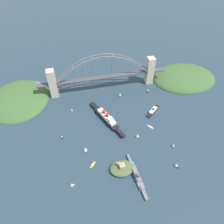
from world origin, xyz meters
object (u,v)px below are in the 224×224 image
object	(u,v)px
small_boat_5	(93,165)
small_boat_10	(176,165)
harbor_arch_bridge	(103,76)
seaplane_taxiing_near_bridge	(114,75)
small_boat_8	(62,137)
small_boat_1	(120,94)
small_boat_7	(72,185)
small_boat_4	(72,110)
ocean_liner	(106,118)
small_boat_6	(148,91)
fort_island_mid_harbor	(122,168)
small_boat_0	(137,135)
small_boat_9	(85,149)
small_boat_2	(150,127)
harbor_ferry_steamer	(153,111)
naval_cruiser	(137,176)
small_boat_3	(173,145)
channel_marker_buoy	(109,94)

from	to	relation	value
small_boat_5	small_boat_10	world-z (taller)	small_boat_10
harbor_arch_bridge	seaplane_taxiing_near_bridge	distance (m)	59.15
small_boat_5	small_boat_8	bearing A→B (deg)	-56.82
small_boat_1	small_boat_5	xyz separation A→B (m)	(77.10, 141.86, -3.24)
small_boat_1	small_boat_7	size ratio (longest dim) A/B	1.16
harbor_arch_bridge	small_boat_4	size ratio (longest dim) A/B	36.20
ocean_liner	small_boat_6	xyz separation A→B (m)	(-98.34, -58.88, -4.42)
fort_island_mid_harbor	small_boat_1	size ratio (longest dim) A/B	4.01
small_boat_4	small_boat_0	bearing A→B (deg)	139.33
small_boat_9	small_boat_0	bearing A→B (deg)	-174.22
small_boat_10	small_boat_1	bearing A→B (deg)	-76.87
small_boat_2	small_boat_9	xyz separation A→B (m)	(113.01, 23.64, 3.63)
harbor_ferry_steamer	small_boat_9	distance (m)	143.20
naval_cruiser	small_boat_4	xyz separation A→B (m)	(75.03, -151.56, 0.30)
naval_cruiser	small_boat_2	distance (m)	96.60
small_boat_6	naval_cruiser	bearing A→B (deg)	65.42
harbor_arch_bridge	small_boat_5	distance (m)	181.35
small_boat_2	small_boat_4	distance (m)	142.66
seaplane_taxiing_near_bridge	small_boat_0	world-z (taller)	small_boat_0
small_boat_0	small_boat_6	size ratio (longest dim) A/B	0.76
ocean_liner	small_boat_7	bearing A→B (deg)	57.20
small_boat_3	small_boat_5	xyz separation A→B (m)	(127.42, 4.88, -2.96)
harbor_arch_bridge	naval_cruiser	distance (m)	205.72
small_boat_6	small_boat_10	xyz separation A→B (m)	(19.45, 171.19, 3.10)
fort_island_mid_harbor	small_boat_0	world-z (taller)	fort_island_mid_harbor
small_boat_9	channel_marker_buoy	size ratio (longest dim) A/B	3.60
seaplane_taxiing_near_bridge	harbor_arch_bridge	bearing A→B (deg)	50.87
harbor_ferry_steamer	channel_marker_buoy	bearing A→B (deg)	-44.62
small_boat_1	small_boat_3	bearing A→B (deg)	110.17
harbor_ferry_steamer	small_boat_10	distance (m)	113.62
small_boat_1	small_boat_0	bearing A→B (deg)	90.94
small_boat_2	small_boat_7	xyz separation A→B (m)	(138.48, 75.71, 2.58)
small_boat_2	seaplane_taxiing_near_bridge	bearing A→B (deg)	-81.64
fort_island_mid_harbor	seaplane_taxiing_near_bridge	bearing A→B (deg)	-100.72
channel_marker_buoy	ocean_liner	bearing A→B (deg)	74.43
harbor_arch_bridge	small_boat_4	distance (m)	90.67
small_boat_1	channel_marker_buoy	world-z (taller)	small_boat_1
small_boat_3	channel_marker_buoy	distance (m)	162.73
small_boat_9	small_boat_10	bearing A→B (deg)	155.84
harbor_arch_bridge	small_boat_10	bearing A→B (deg)	108.45
small_boat_8	small_boat_9	size ratio (longest dim) A/B	0.83
small_boat_4	small_boat_10	xyz separation A→B (m)	(-135.52, 147.95, 0.53)
harbor_arch_bridge	ocean_liner	xyz separation A→B (m)	(12.15, 87.77, -25.95)
harbor_arch_bridge	small_boat_5	xyz separation A→B (m)	(50.07, 171.66, -30.25)
harbor_ferry_steamer	small_boat_1	world-z (taller)	small_boat_1
small_boat_2	small_boat_0	bearing A→B (deg)	28.69
small_boat_0	small_boat_1	bearing A→B (deg)	-89.06
small_boat_4	small_boat_1	bearing A→B (deg)	-166.88
small_boat_6	small_boat_7	bearing A→B (deg)	44.88
small_boat_8	channel_marker_buoy	xyz separation A→B (m)	(-97.45, -89.18, 0.26)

